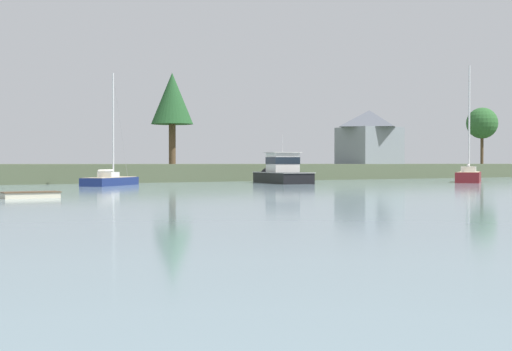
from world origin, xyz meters
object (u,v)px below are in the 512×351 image
(sailboat_maroon, at_px, (469,179))
(cruiser_black, at_px, (279,176))
(sailboat_navy, at_px, (110,183))
(dinghy_cream, at_px, (30,196))

(sailboat_maroon, bearing_deg, cruiser_black, 156.01)
(sailboat_navy, distance_m, dinghy_cream, 21.81)
(sailboat_navy, xyz_separation_m, cruiser_black, (16.21, -0.85, 0.42))
(cruiser_black, bearing_deg, sailboat_navy, 176.99)
(sailboat_maroon, distance_m, cruiser_black, 18.74)
(sailboat_maroon, xyz_separation_m, cruiser_black, (-17.12, 7.62, 0.36))
(sailboat_navy, bearing_deg, dinghy_cream, -122.25)
(sailboat_navy, xyz_separation_m, dinghy_cream, (-11.64, -18.45, -0.09))
(cruiser_black, bearing_deg, dinghy_cream, -147.72)
(sailboat_maroon, distance_m, dinghy_cream, 46.06)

